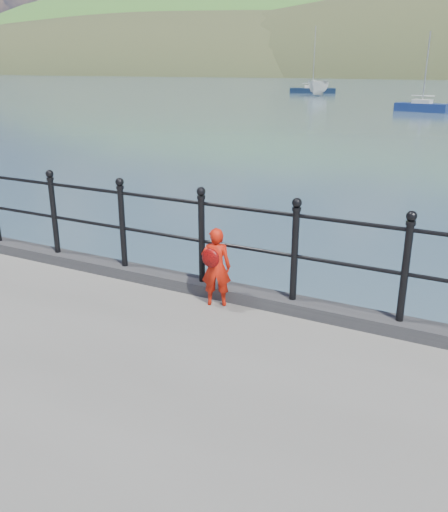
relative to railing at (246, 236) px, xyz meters
The scene contains 7 objects.
ground 1.83m from the railing, 90.00° to the left, with size 600.00×600.00×0.00m, color #2D4251.
kerb 0.75m from the railing, 140.53° to the right, with size 60.00×0.30×0.15m, color #28282B.
railing is the anchor object (origin of this frame).
child 0.50m from the railing, 135.93° to the right, with size 0.41×0.36×0.95m.
launch_white 65.23m from the railing, 107.37° to the left, with size 1.95×5.19×2.01m, color white.
sailboat_left 72.98m from the railing, 108.05° to the left, with size 6.50×3.87×8.81m.
sailboat_port 43.68m from the railing, 95.71° to the left, with size 4.44×2.12×6.45m.
Camera 1 is at (2.54, -5.60, 3.70)m, focal length 38.00 mm.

